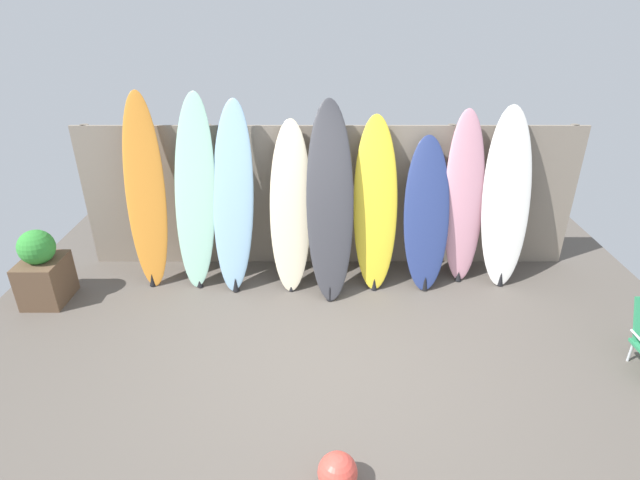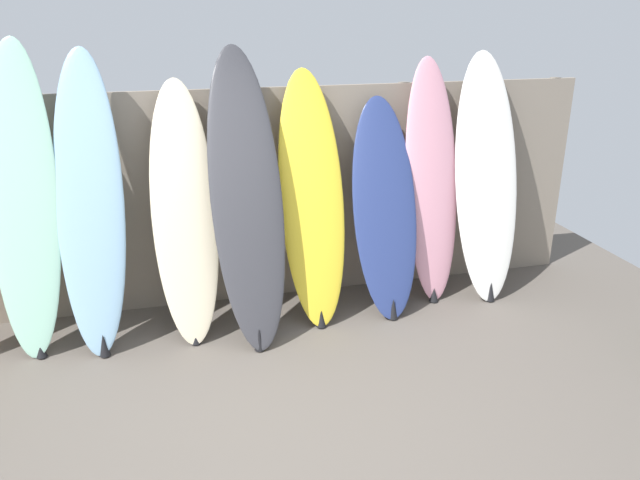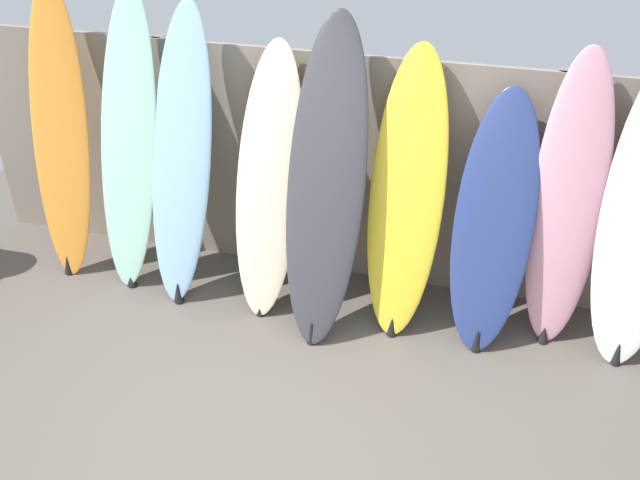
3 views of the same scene
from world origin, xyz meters
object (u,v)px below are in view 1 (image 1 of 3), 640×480
at_px(planter_box, 43,270).
at_px(beach_ball, 338,472).
at_px(surfboard_seafoam_1, 195,194).
at_px(surfboard_skyblue_2, 233,199).
at_px(surfboard_yellow_5, 375,205).
at_px(surfboard_pink_7, 464,199).
at_px(surfboard_orange_0, 145,194).
at_px(surfboard_cream_3, 290,208).
at_px(surfboard_white_8, 506,199).
at_px(surfboard_navy_6, 426,215).
at_px(surfboard_charcoal_4, 330,202).

height_order(planter_box, beach_ball, planter_box).
xyz_separation_m(surfboard_seafoam_1, beach_ball, (1.57, -2.97, -0.96)).
bearing_deg(surfboard_skyblue_2, planter_box, -167.39).
bearing_deg(surfboard_yellow_5, beach_ball, -100.00).
xyz_separation_m(surfboard_seafoam_1, surfboard_skyblue_2, (0.45, -0.06, -0.04)).
bearing_deg(surfboard_pink_7, surfboard_yellow_5, -174.76).
bearing_deg(surfboard_pink_7, surfboard_orange_0, -178.95).
bearing_deg(surfboard_cream_3, planter_box, -169.88).
relative_size(surfboard_white_8, planter_box, 2.36).
height_order(surfboard_pink_7, beach_ball, surfboard_pink_7).
bearing_deg(surfboard_white_8, surfboard_cream_3, -178.33).
height_order(surfboard_seafoam_1, surfboard_white_8, surfboard_seafoam_1).
height_order(surfboard_navy_6, surfboard_pink_7, surfboard_pink_7).
distance_m(surfboard_charcoal_4, surfboard_white_8, 2.07).
xyz_separation_m(surfboard_yellow_5, surfboard_navy_6, (0.60, -0.03, -0.12)).
bearing_deg(surfboard_seafoam_1, surfboard_yellow_5, -0.42).
distance_m(surfboard_orange_0, surfboard_skyblue_2, 1.03).
distance_m(surfboard_pink_7, beach_ball, 3.54).
xyz_separation_m(surfboard_orange_0, beach_ball, (2.15, -2.98, -0.95)).
height_order(surfboard_yellow_5, surfboard_white_8, surfboard_white_8).
xyz_separation_m(surfboard_yellow_5, beach_ball, (-0.52, -2.95, -0.83)).
xyz_separation_m(surfboard_skyblue_2, surfboard_charcoal_4, (1.11, -0.10, 0.00)).
height_order(surfboard_orange_0, surfboard_white_8, surfboard_orange_0).
distance_m(surfboard_seafoam_1, surfboard_charcoal_4, 1.57).
relative_size(surfboard_skyblue_2, surfboard_cream_3, 1.13).
xyz_separation_m(surfboard_pink_7, surfboard_white_8, (0.48, -0.04, 0.01)).
bearing_deg(planter_box, surfboard_seafoam_1, 17.66).
bearing_deg(surfboard_charcoal_4, surfboard_yellow_5, 15.55).
bearing_deg(surfboard_navy_6, surfboard_orange_0, 178.99).
bearing_deg(surfboard_white_8, surfboard_skyblue_2, -178.29).
bearing_deg(planter_box, surfboard_navy_6, 6.38).
height_order(surfboard_charcoal_4, planter_box, surfboard_charcoal_4).
height_order(surfboard_orange_0, surfboard_pink_7, surfboard_orange_0).
relative_size(surfboard_skyblue_2, beach_ball, 7.52).
bearing_deg(beach_ball, surfboard_orange_0, 125.75).
relative_size(surfboard_cream_3, planter_box, 2.18).
distance_m(surfboard_white_8, planter_box, 5.36).
xyz_separation_m(surfboard_skyblue_2, beach_ball, (1.12, -2.91, -0.92)).
bearing_deg(surfboard_cream_3, surfboard_pink_7, 3.31).
height_order(surfboard_skyblue_2, beach_ball, surfboard_skyblue_2).
distance_m(surfboard_skyblue_2, surfboard_white_8, 3.18).
bearing_deg(surfboard_skyblue_2, beach_ball, -68.91).
bearing_deg(planter_box, surfboard_pink_7, 7.26).
height_order(surfboard_charcoal_4, surfboard_yellow_5, surfboard_charcoal_4).
bearing_deg(surfboard_orange_0, beach_ball, -54.25).
bearing_deg(surfboard_charcoal_4, beach_ball, -89.82).
relative_size(surfboard_charcoal_4, surfboard_navy_6, 1.24).
bearing_deg(planter_box, beach_ball, -36.94).
bearing_deg(surfboard_cream_3, surfboard_yellow_5, 1.25).
distance_m(surfboard_skyblue_2, beach_ball, 3.25).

